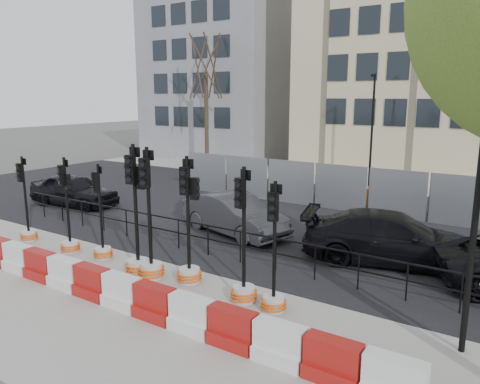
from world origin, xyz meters
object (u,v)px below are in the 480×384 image
Objects in this scene: traffic_signal_a at (28,224)px; car_c at (393,238)px; traffic_signal_h at (274,286)px; lamp_post_near at (478,190)px; traffic_signal_d at (137,245)px; car_a at (74,190)px.

traffic_signal_a reaches higher than car_c.
lamp_post_near is at bearing -0.70° from traffic_signal_h.
traffic_signal_d is 7.39m from car_c.
traffic_signal_a is 5.42m from traffic_signal_d.
traffic_signal_h reaches higher than car_a.
traffic_signal_d is at bearing -124.00° from car_a.
traffic_signal_d is 9.52m from car_a.
traffic_signal_h reaches higher than car_c.
car_c is (14.04, 0.49, 0.04)m from car_a.
traffic_signal_d is at bearing -175.69° from lamp_post_near.
car_a is 14.05m from car_c.
traffic_signal_a is 0.52× the size of car_c.
traffic_signal_a is at bearing 97.44° from car_c.
traffic_signal_d reaches higher than traffic_signal_h.
traffic_signal_d is 0.65× the size of car_c.
traffic_signal_h is (4.23, 0.12, -0.24)m from traffic_signal_d.
car_c is at bearing 33.59° from traffic_signal_d.
lamp_post_near reaches higher than traffic_signal_a.
lamp_post_near reaches higher than traffic_signal_h.
lamp_post_near is at bearing -109.45° from car_a.
traffic_signal_h is (9.64, -0.03, 0.03)m from traffic_signal_a.
car_c is at bearing -94.72° from car_a.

